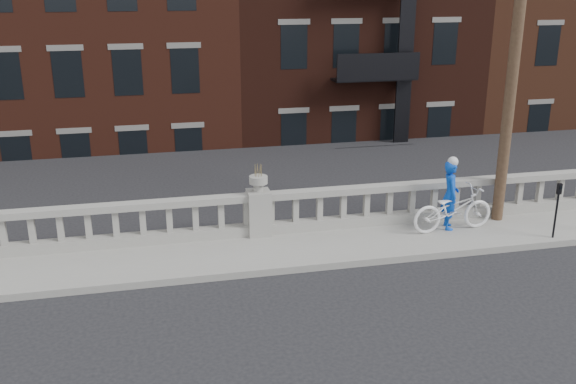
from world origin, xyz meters
name	(u,v)px	position (x,y,z in m)	size (l,w,h in m)	color
ground	(297,318)	(0.00, 0.00, 0.00)	(120.00, 120.00, 0.00)	black
sidewalk	(267,252)	(0.00, 3.00, 0.07)	(32.00, 2.20, 0.15)	gray
balustrade	(259,215)	(0.00, 3.95, 0.64)	(28.00, 0.34, 1.03)	gray
planter_pedestal	(259,208)	(0.00, 3.95, 0.83)	(0.55, 0.55, 1.76)	gray
lower_level	(202,50)	(0.56, 23.04, 2.63)	(80.00, 44.00, 20.80)	#605E59
utility_pole	(519,16)	(6.20, 3.60, 5.24)	(1.60, 0.28, 10.00)	#422D1E
parking_meter_b	(557,204)	(6.85, 2.15, 1.00)	(0.10, 0.09, 1.36)	black
bicycle	(453,209)	(4.68, 3.13, 0.70)	(0.74, 2.11, 1.11)	white
cyclist	(450,195)	(4.67, 3.30, 1.01)	(0.63, 0.41, 1.73)	blue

